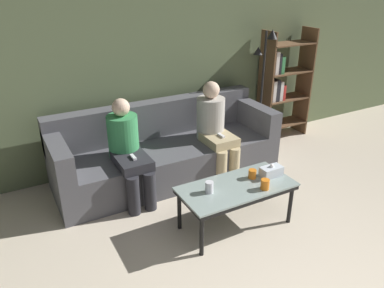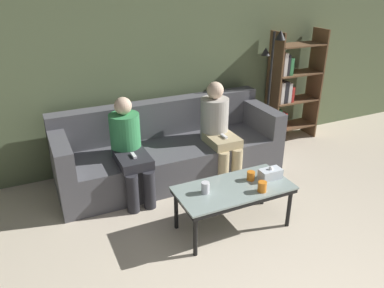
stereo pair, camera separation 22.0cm
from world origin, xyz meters
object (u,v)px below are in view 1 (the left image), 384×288
bookshelf (280,87)px  standing_lamp (263,78)px  couch (166,151)px  cup_near_right (209,187)px  cup_near_left (265,184)px  tissue_box (271,171)px  coffee_table (237,190)px  seated_person_left_end (128,148)px  cup_far_center (252,174)px  seated_person_mid_left (214,126)px

bookshelf → standing_lamp: 0.51m
couch → cup_near_right: couch is taller
cup_near_left → cup_near_right: cup_near_right is taller
cup_near_right → tissue_box: size_ratio=0.49×
coffee_table → bookshelf: (1.81, 1.54, 0.37)m
cup_near_right → bookshelf: bookshelf is taller
couch → coffee_table: bearing=-82.8°
coffee_table → bookshelf: bearing=40.4°
coffee_table → seated_person_left_end: seated_person_left_end is taller
cup_near_right → cup_far_center: cup_near_right is taller
couch → bookshelf: (1.97, 0.29, 0.46)m
cup_far_center → bookshelf: (1.59, 1.49, 0.28)m
cup_near_right → bookshelf: bearing=35.8°
cup_near_right → seated_person_left_end: 1.08m
cup_far_center → bookshelf: bookshelf is taller
couch → seated_person_left_end: (-0.55, -0.23, 0.27)m
cup_far_center → cup_near_left: bearing=-95.7°
tissue_box → bookshelf: 2.11m
seated_person_left_end → seated_person_mid_left: size_ratio=0.97×
cup_near_right → seated_person_mid_left: size_ratio=0.09×
coffee_table → cup_far_center: cup_far_center is taller
standing_lamp → coffee_table: bearing=-134.5°
coffee_table → seated_person_left_end: bearing=124.8°
cup_near_left → seated_person_left_end: bearing=127.2°
coffee_table → cup_far_center: 0.24m
seated_person_left_end → seated_person_mid_left: 1.11m
seated_person_left_end → coffee_table: bearing=-55.2°
cup_near_right → bookshelf: size_ratio=0.07×
coffee_table → cup_near_left: cup_near_left is taller
bookshelf → seated_person_left_end: bearing=-168.3°
couch → seated_person_left_end: 0.66m
couch → cup_far_center: size_ratio=30.10×
bookshelf → seated_person_left_end: 2.58m
tissue_box → seated_person_left_end: 1.52m
couch → cup_far_center: bearing=-72.7°
seated_person_mid_left → cup_near_right: bearing=-123.8°
couch → tissue_box: (0.56, -1.26, 0.19)m
standing_lamp → cup_far_center: bearing=-130.6°
seated_person_mid_left → bookshelf: bearing=19.2°
cup_near_right → bookshelf: 2.60m
bookshelf → standing_lamp: size_ratio=0.98×
cup_far_center → seated_person_left_end: size_ratio=0.08×
cup_near_left → cup_far_center: bearing=84.3°
standing_lamp → seated_person_left_end: 2.16m
cup_near_right → tissue_box: 0.69m
seated_person_left_end → seated_person_mid_left: bearing=1.3°
bookshelf → cup_near_right: bearing=-144.2°
coffee_table → tissue_box: (0.40, -0.01, 0.10)m
cup_near_left → bookshelf: bookshelf is taller
tissue_box → cup_near_right: bearing=177.2°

